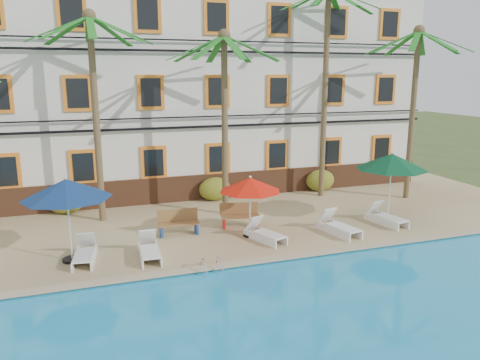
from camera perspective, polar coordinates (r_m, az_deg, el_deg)
name	(u,v)px	position (r m, az deg, el deg)	size (l,w,h in m)	color
ground	(234,261)	(15.69, -0.71, -9.79)	(100.00, 100.00, 0.00)	#384C23
pool_deck	(198,215)	(20.18, -5.18, -4.26)	(30.00, 12.00, 0.25)	tan
pool_coping	(243,263)	(14.79, 0.39, -10.06)	(30.00, 0.35, 0.06)	tan
hotel_building	(172,87)	(24.18, -8.32, 11.12)	(25.40, 6.44, 10.22)	silver
palm_b	(94,89)	(18.91, -17.37, 10.59)	(4.62, 4.62, 8.12)	brown
palm_c	(225,97)	(19.04, -1.90, 10.08)	(4.62, 4.62, 7.50)	brown
palm_d	(326,66)	(22.38, 10.43, 13.48)	(4.62, 4.62, 9.69)	brown
palm_e	(414,89)	(23.05, 20.49, 10.35)	(4.62, 4.62, 7.90)	brown
shrub_left	(66,201)	(21.04, -20.45, -2.41)	(1.50, 0.90, 1.10)	#265418
shrub_mid	(215,189)	(21.79, -3.08, -1.09)	(1.50, 0.90, 1.10)	#265418
shrub_right	(320,180)	(23.85, 9.76, -0.05)	(1.50, 0.90, 1.10)	#265418
umbrella_blue	(66,189)	(15.24, -20.40, -1.06)	(2.74, 2.74, 2.73)	black
umbrella_red	(250,185)	(16.65, 1.24, -0.60)	(2.25, 2.25, 2.26)	black
umbrella_green	(392,162)	(19.33, 18.01, 2.11)	(2.82, 2.82, 2.81)	black
lounger_b	(85,253)	(15.70, -18.41, -8.45)	(0.82, 1.77, 0.81)	white
lounger_c	(149,250)	(15.44, -11.00, -8.36)	(0.70, 1.77, 0.82)	white
lounger_d	(264,233)	(16.71, 3.00, -6.49)	(1.16, 1.79, 0.80)	white
lounger_e	(338,226)	(17.75, 11.84, -5.52)	(1.03, 1.93, 0.87)	white
lounger_f	(386,217)	(19.35, 17.32, -4.33)	(0.96, 1.87, 0.84)	white
bench_left	(178,222)	(17.37, -7.51, -5.10)	(1.52, 0.53, 0.93)	olive
bench_right	(240,215)	(18.08, 0.03, -4.27)	(1.56, 0.73, 0.93)	olive
pool_ladder	(212,269)	(14.43, -3.48, -10.82)	(0.54, 0.74, 0.74)	silver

